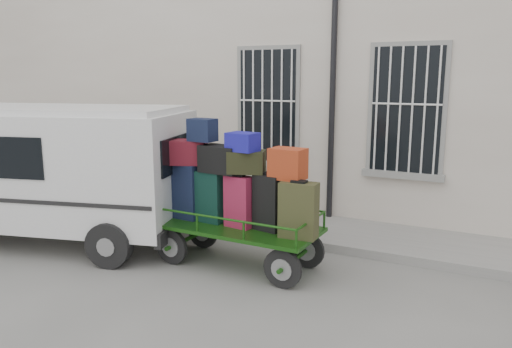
{
  "coord_description": "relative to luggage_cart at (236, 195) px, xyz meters",
  "views": [
    {
      "loc": [
        3.87,
        -6.12,
        2.85
      ],
      "look_at": [
        0.32,
        1.0,
        1.28
      ],
      "focal_mm": 35.0,
      "sensor_mm": 36.0,
      "label": 1
    }
  ],
  "objects": [
    {
      "name": "van",
      "position": [
        -3.37,
        -0.38,
        0.23
      ],
      "size": [
        4.97,
        3.05,
        2.34
      ],
      "rotation": [
        0.0,
        0.0,
        0.26
      ],
      "color": "white",
      "rests_on": "ground"
    },
    {
      "name": "sidewalk",
      "position": [
        -0.38,
        2.0,
        -1.03
      ],
      "size": [
        24.0,
        1.7,
        0.15
      ],
      "primitive_type": "cube",
      "color": "gray",
      "rests_on": "ground"
    },
    {
      "name": "building",
      "position": [
        -0.38,
        5.3,
        1.89
      ],
      "size": [
        24.0,
        5.15,
        6.0
      ],
      "color": "beige",
      "rests_on": "ground"
    },
    {
      "name": "luggage_cart",
      "position": [
        0.0,
        0.0,
        0.0
      ],
      "size": [
        2.94,
        1.19,
        2.22
      ],
      "rotation": [
        0.0,
        0.0,
        -0.03
      ],
      "color": "black",
      "rests_on": "ground"
    },
    {
      "name": "ground",
      "position": [
        -0.38,
        -0.2,
        -1.11
      ],
      "size": [
        80.0,
        80.0,
        0.0
      ],
      "primitive_type": "plane",
      "color": "slate",
      "rests_on": "ground"
    }
  ]
}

